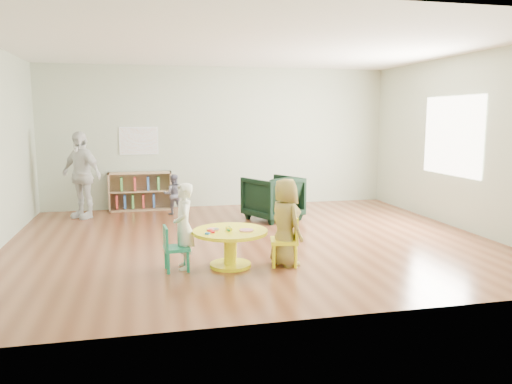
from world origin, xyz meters
TOP-DOWN VIEW (x-y plane):
  - room at (0.01, 0.00)m, footprint 7.10×7.00m
  - activity_table at (-0.52, -1.26)m, footprint 0.91×0.91m
  - kid_chair_left at (-1.21, -1.28)m, footprint 0.31×0.31m
  - kid_chair_right at (0.18, -1.35)m, footprint 0.39×0.39m
  - bookshelf at (-1.61, 2.86)m, footprint 1.20×0.30m
  - alphabet_poster at (-1.60, 2.98)m, footprint 0.74×0.01m
  - armchair at (0.70, 1.37)m, footprint 1.12×1.13m
  - child_left at (-1.08, -1.20)m, footprint 0.25×0.38m
  - child_right at (0.15, -1.34)m, footprint 0.49×0.61m
  - toddler at (-1.00, 2.24)m, footprint 0.39×0.32m
  - adult_caretaker at (-2.62, 2.29)m, footprint 0.93×0.90m

SIDE VIEW (x-z plane):
  - kid_chair_left at x=-1.21m, z-range 0.02..0.56m
  - activity_table at x=-0.52m, z-range 0.07..0.56m
  - kid_chair_right at x=0.18m, z-range 0.02..0.64m
  - bookshelf at x=-1.61m, z-range -0.01..0.74m
  - toddler at x=-1.00m, z-range 0.00..0.76m
  - armchair at x=0.70m, z-range 0.00..0.78m
  - child_left at x=-1.08m, z-range 0.00..1.04m
  - child_right at x=0.15m, z-range 0.00..1.08m
  - adult_caretaker at x=-2.62m, z-range 0.00..1.56m
  - alphabet_poster at x=-1.60m, z-range 1.08..1.62m
  - room at x=0.01m, z-range 0.49..3.29m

